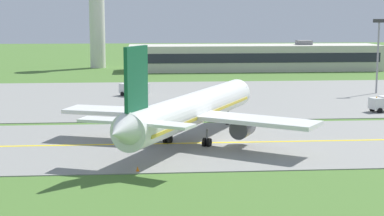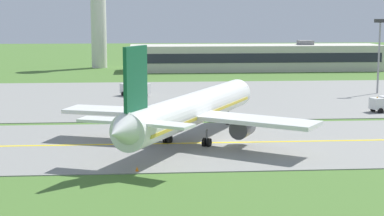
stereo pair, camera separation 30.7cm
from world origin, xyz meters
name	(u,v)px [view 2 (the right image)]	position (x,y,z in m)	size (l,w,h in m)	color
ground_plane	(232,143)	(0.00, 0.00, 0.00)	(500.00, 500.00, 0.00)	#47702D
taxiway_strip	(232,143)	(0.00, 0.00, 0.05)	(240.00, 28.00, 0.10)	gray
apron_pad	(253,97)	(10.00, 42.00, 0.05)	(140.00, 52.00, 0.10)	gray
taxiway_centreline	(232,142)	(0.00, 0.00, 0.11)	(220.00, 0.60, 0.01)	yellow
airplane_lead	(192,110)	(-4.91, 0.59, 4.13)	(30.48, 36.74, 12.70)	white
service_truck_baggage	(135,89)	(-12.36, 43.98, 1.53)	(5.98, 5.33, 2.60)	silver
terminal_building	(256,58)	(20.50, 96.38, 3.53)	(69.43, 13.67, 8.23)	beige
control_tower	(98,5)	(-23.47, 107.67, 18.04)	(7.60, 7.60, 30.28)	silver
apron_light_mast	(379,47)	(35.48, 44.52, 9.33)	(2.40, 0.50, 14.70)	gray
traffic_cone_near_edge	(137,169)	(-11.56, -13.18, 0.30)	(0.44, 0.44, 0.60)	orange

